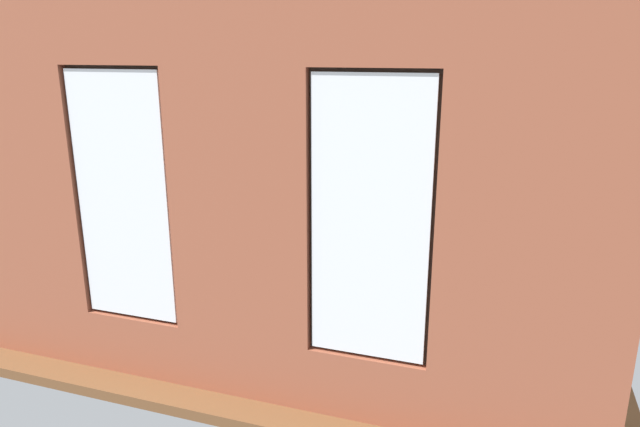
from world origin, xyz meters
name	(u,v)px	position (x,y,z in m)	size (l,w,h in m)	color
ground_plane	(329,292)	(0.00, 0.00, -0.05)	(6.42, 5.52, 0.10)	brown
brick_wall_with_windows	(240,214)	(0.00, 2.38, 1.62)	(5.82, 0.30, 3.29)	#9E5138
white_wall_right	(116,149)	(2.86, 0.20, 1.65)	(0.10, 4.52, 3.29)	white
couch_by_window	(283,327)	(-0.09, 1.73, 0.33)	(2.01, 0.87, 0.80)	black
couch_left	(517,281)	(-2.21, -0.17, 0.33)	(0.89, 1.84, 0.80)	black
coffee_table	(332,259)	(-0.03, 0.02, 0.40)	(1.55, 0.76, 0.45)	tan
cup_ceramic	(319,248)	(0.16, -0.08, 0.50)	(0.08, 0.08, 0.09)	#4C4C51
candle_jar	(293,250)	(0.43, 0.13, 0.50)	(0.08, 0.08, 0.10)	#B7333D
table_plant_small	(368,248)	(-0.46, -0.12, 0.55)	(0.11, 0.11, 0.18)	gray
remote_black	(332,254)	(-0.03, 0.02, 0.46)	(0.05, 0.17, 0.02)	black
media_console	(162,240)	(2.56, -0.21, 0.29)	(1.20, 0.42, 0.58)	black
tv_flatscreen	(158,199)	(2.56, -0.21, 0.90)	(0.91, 0.20, 0.63)	black
papasan_chair	(366,218)	(-0.04, -1.69, 0.45)	(1.16, 1.16, 0.71)	olive
potted_plant_near_tv	(150,238)	(1.99, 0.83, 0.73)	(0.90, 0.90, 1.24)	#47423D
potted_plant_mid_room_small	(437,240)	(-1.19, -0.93, 0.48)	(0.41, 0.41, 0.73)	gray
potted_plant_between_couches	(440,313)	(-1.54, 1.68, 0.68)	(0.71, 0.71, 1.02)	#47423D
potted_plant_corner_far_left	(538,355)	(-2.36, 1.83, 0.51)	(0.48, 0.48, 0.77)	gray
potted_plant_beside_window_right	(124,287)	(1.62, 1.83, 0.55)	(0.72, 0.77, 1.07)	#47423D
potted_plant_by_left_couch	(488,235)	(-1.81, -1.53, 0.42)	(0.35, 0.35, 0.62)	#9E5638
potted_plant_corner_near_left	(531,225)	(-2.36, -1.76, 0.55)	(0.69, 0.69, 0.86)	#47423D
potted_plant_foreground_right	(229,190)	(2.26, -1.71, 0.70)	(0.74, 0.70, 1.11)	#47423D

